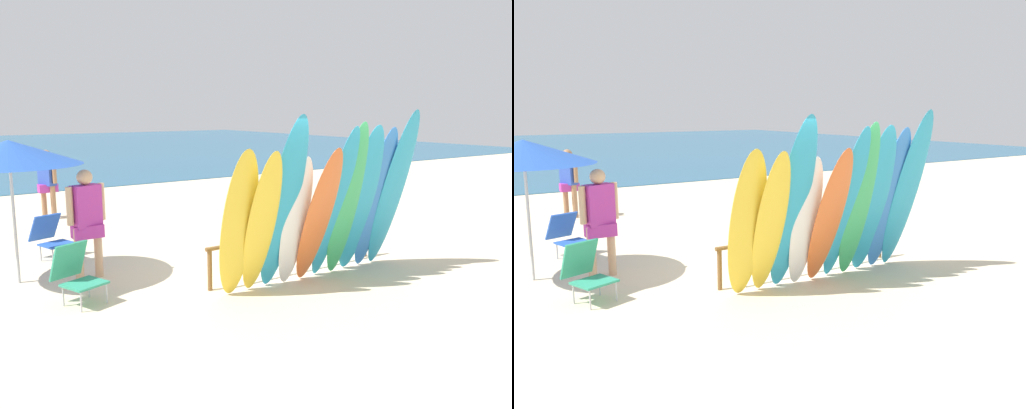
# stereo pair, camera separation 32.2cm
# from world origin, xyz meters

# --- Properties ---
(ground) EXTENTS (60.00, 60.00, 0.00)m
(ground) POSITION_xyz_m (0.00, 14.00, 0.00)
(ground) COLOR beige
(surfboard_rack) EXTENTS (3.33, 0.07, 0.65)m
(surfboard_rack) POSITION_xyz_m (0.00, 0.00, 0.52)
(surfboard_rack) COLOR brown
(surfboard_rack) RESTS_ON ground
(surfboard_yellow_0) EXTENTS (0.56, 0.59, 2.13)m
(surfboard_yellow_0) POSITION_xyz_m (-1.45, -0.55, 1.06)
(surfboard_yellow_0) COLOR yellow
(surfboard_yellow_0) RESTS_ON ground
(surfboard_yellow_1) EXTENTS (0.51, 0.81, 2.10)m
(surfboard_yellow_1) POSITION_xyz_m (-1.12, -0.63, 1.05)
(surfboard_yellow_1) COLOR yellow
(surfboard_yellow_1) RESTS_ON ground
(surfboard_teal_2) EXTENTS (0.57, 0.87, 2.57)m
(surfboard_teal_2) POSITION_xyz_m (-0.77, -0.66, 1.28)
(surfboard_teal_2) COLOR #289EC6
(surfboard_teal_2) RESTS_ON ground
(surfboard_white_3) EXTENTS (0.48, 0.57, 1.98)m
(surfboard_white_3) POSITION_xyz_m (-0.48, -0.58, 0.99)
(surfboard_white_3) COLOR white
(surfboard_white_3) RESTS_ON ground
(surfboard_orange_4) EXTENTS (0.59, 0.85, 2.10)m
(surfboard_orange_4) POSITION_xyz_m (-0.13, -0.70, 1.05)
(surfboard_orange_4) COLOR orange
(surfboard_orange_4) RESTS_ON ground
(surfboard_teal_5) EXTENTS (0.56, 0.89, 2.40)m
(surfboard_teal_5) POSITION_xyz_m (0.20, -0.68, 1.20)
(surfboard_teal_5) COLOR #289EC6
(surfboard_teal_5) RESTS_ON ground
(surfboard_green_6) EXTENTS (0.52, 0.77, 2.46)m
(surfboard_green_6) POSITION_xyz_m (0.46, -0.67, 1.23)
(surfboard_green_6) COLOR #38B266
(surfboard_green_6) RESTS_ON ground
(surfboard_teal_7) EXTENTS (0.64, 0.85, 2.41)m
(surfboard_teal_7) POSITION_xyz_m (0.78, -0.65, 1.20)
(surfboard_teal_7) COLOR #289EC6
(surfboard_teal_7) RESTS_ON ground
(surfboard_blue_8) EXTENTS (0.53, 0.75, 2.37)m
(surfboard_blue_8) POSITION_xyz_m (1.13, -0.64, 1.18)
(surfboard_blue_8) COLOR #337AD1
(surfboard_blue_8) RESTS_ON ground
(surfboard_teal_9) EXTENTS (0.62, 0.89, 2.63)m
(surfboard_teal_9) POSITION_xyz_m (1.46, -0.71, 1.31)
(surfboard_teal_9) COLOR #289EC6
(surfboard_teal_9) RESTS_ON ground
(beachgoer_by_water) EXTENTS (0.63, 0.33, 1.72)m
(beachgoer_by_water) POSITION_xyz_m (-2.88, 1.54, 0.99)
(beachgoer_by_water) COLOR tan
(beachgoer_by_water) RESTS_ON ground
(beachgoer_photographing) EXTENTS (0.43, 0.58, 1.66)m
(beachgoer_photographing) POSITION_xyz_m (-2.20, 6.78, 0.96)
(beachgoer_photographing) COLOR #9E704C
(beachgoer_photographing) RESTS_ON ground
(beach_chair_red) EXTENTS (0.70, 0.79, 0.83)m
(beach_chair_red) POSITION_xyz_m (-3.35, 0.62, 0.43)
(beach_chair_red) COLOR #B7B7BC
(beach_chair_red) RESTS_ON ground
(beach_chair_blue) EXTENTS (0.70, 0.86, 0.79)m
(beach_chair_blue) POSITION_xyz_m (-3.08, 3.07, 0.42)
(beach_chair_blue) COLOR #B7B7BC
(beach_chair_blue) RESTS_ON ground
(beach_umbrella) EXTENTS (2.10, 2.10, 2.18)m
(beach_umbrella) POSITION_xyz_m (-3.84, 1.97, 1.99)
(beach_umbrella) COLOR silver
(beach_umbrella) RESTS_ON ground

